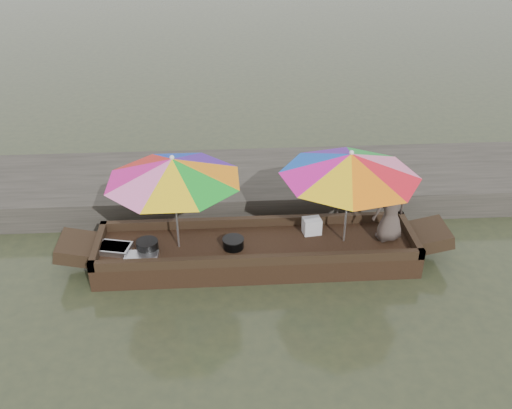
{
  "coord_description": "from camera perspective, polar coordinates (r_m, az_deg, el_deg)",
  "views": [
    {
      "loc": [
        -0.49,
        -7.42,
        5.29
      ],
      "look_at": [
        0.0,
        0.1,
        1.0
      ],
      "focal_mm": 40.0,
      "sensor_mm": 36.0,
      "label": 1
    }
  ],
  "objects": [
    {
      "name": "cooking_pot",
      "position": [
        8.88,
        -10.81,
        -4.1
      ],
      "size": [
        0.33,
        0.33,
        0.18
      ],
      "primitive_type": "cylinder",
      "color": "black",
      "rests_on": "boat_hull"
    },
    {
      "name": "supply_bag",
      "position": [
        9.17,
        5.6,
        -2.14
      ],
      "size": [
        0.31,
        0.26,
        0.26
      ],
      "primitive_type": "cube",
      "rotation": [
        0.0,
        0.0,
        0.14
      ],
      "color": "silver",
      "rests_on": "boat_hull"
    },
    {
      "name": "vendor",
      "position": [
        9.01,
        13.35,
        -0.3
      ],
      "size": [
        0.64,
        0.52,
        1.13
      ],
      "primitive_type": "imported",
      "rotation": [
        0.0,
        0.0,
        3.47
      ],
      "color": "#493D37",
      "rests_on": "boat_hull"
    },
    {
      "name": "umbrella_bow",
      "position": [
        8.54,
        -8.05,
        0.14
      ],
      "size": [
        2.66,
        2.66,
        1.55
      ],
      "primitive_type": null,
      "rotation": [
        0.0,
        0.0,
        -0.39
      ],
      "color": "orange",
      "rests_on": "boat_hull"
    },
    {
      "name": "dock",
      "position": [
        10.87,
        -0.72,
        2.04
      ],
      "size": [
        22.0,
        2.2,
        0.5
      ],
      "primitive_type": "cube",
      "color": "#2D2B26",
      "rests_on": "ground"
    },
    {
      "name": "tray_scallop",
      "position": [
        8.73,
        -11.42,
        -5.25
      ],
      "size": [
        0.52,
        0.37,
        0.06
      ],
      "primitive_type": "cube",
      "rotation": [
        0.0,
        0.0,
        -0.06
      ],
      "color": "silver",
      "rests_on": "boat_hull"
    },
    {
      "name": "water",
      "position": [
        9.13,
        0.04,
        -5.77
      ],
      "size": [
        80.0,
        80.0,
        0.0
      ],
      "primitive_type": "plane",
      "color": "#2D3423",
      "rests_on": "ground"
    },
    {
      "name": "charcoal_grill",
      "position": [
        8.8,
        -2.29,
        -3.93
      ],
      "size": [
        0.32,
        0.32,
        0.15
      ],
      "primitive_type": "cylinder",
      "color": "black",
      "rests_on": "boat_hull"
    },
    {
      "name": "tray_crayfish",
      "position": [
        9.01,
        -14.0,
        -4.28
      ],
      "size": [
        0.56,
        0.45,
        0.09
      ],
      "primitive_type": "cube",
      "rotation": [
        0.0,
        0.0,
        -0.23
      ],
      "color": "silver",
      "rests_on": "boat_hull"
    },
    {
      "name": "boat_hull",
      "position": [
        9.03,
        0.04,
        -4.87
      ],
      "size": [
        4.97,
        1.2,
        0.35
      ],
      "primitive_type": "cube",
      "color": "black",
      "rests_on": "water"
    },
    {
      "name": "umbrella_stern",
      "position": [
        8.71,
        9.14,
        0.68
      ],
      "size": [
        2.43,
        2.43,
        1.55
      ],
      "primitive_type": null,
      "rotation": [
        0.0,
        0.0,
        -0.16
      ],
      "color": "pink",
      "rests_on": "boat_hull"
    }
  ]
}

